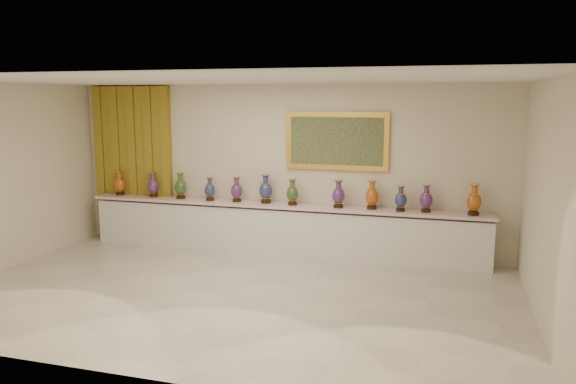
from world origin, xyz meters
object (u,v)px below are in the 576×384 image
counter (280,229)px  vase_0 (120,184)px  vase_1 (153,186)px  vase_2 (181,187)px

counter → vase_0: 3.33m
vase_1 → counter: bearing=-0.2°
vase_1 → vase_2: vase_2 is taller
counter → vase_0: size_ratio=15.74×
vase_0 → vase_2: bearing=-0.7°
vase_0 → vase_1: bearing=-0.3°
vase_0 → counter: bearing=-0.2°
counter → vase_1: 2.62m
counter → vase_1: bearing=179.8°
counter → vase_2: bearing=-179.9°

